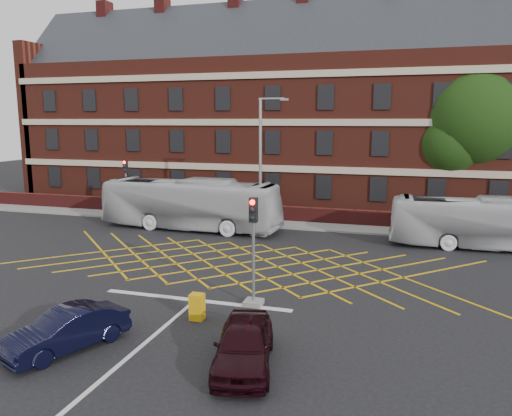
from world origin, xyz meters
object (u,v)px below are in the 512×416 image
(bus_left, at_px, (190,204))
(direction_signs, at_px, (125,198))
(car_maroon, at_px, (244,344))
(deciduous_tree, at_px, (472,126))
(traffic_light_near, at_px, (253,262))
(utility_cabinet, at_px, (197,307))
(traffic_light_far, at_px, (127,194))
(street_lamp, at_px, (261,190))
(car_navy, at_px, (67,330))
(bus_right, at_px, (486,223))

(bus_left, bearing_deg, direction_signs, 71.46)
(car_maroon, height_order, deciduous_tree, deciduous_tree)
(car_maroon, distance_m, traffic_light_near, 5.05)
(utility_cabinet, bearing_deg, traffic_light_far, 127.86)
(bus_left, xyz_separation_m, street_lamp, (5.00, -0.36, 1.20))
(car_navy, bearing_deg, bus_left, 124.68)
(bus_left, distance_m, bus_right, 18.02)
(utility_cabinet, bearing_deg, direction_signs, 128.17)
(bus_left, distance_m, utility_cabinet, 15.55)
(car_navy, relative_size, deciduous_tree, 0.36)
(bus_left, height_order, car_navy, bus_left)
(traffic_light_near, height_order, traffic_light_far, same)
(car_maroon, xyz_separation_m, direction_signs, (-15.78, 19.44, 0.68))
(car_navy, relative_size, traffic_light_near, 0.92)
(deciduous_tree, bearing_deg, bus_right, -89.60)
(street_lamp, bearing_deg, traffic_light_near, -75.25)
(traffic_light_far, bearing_deg, street_lamp, -13.43)
(car_maroon, height_order, traffic_light_near, traffic_light_near)
(car_navy, bearing_deg, direction_signs, 139.85)
(bus_left, relative_size, deciduous_tree, 1.10)
(bus_right, height_order, car_maroon, bus_right)
(bus_left, bearing_deg, car_maroon, -148.29)
(street_lamp, bearing_deg, bus_right, 2.08)
(deciduous_tree, distance_m, traffic_light_near, 24.21)
(utility_cabinet, bearing_deg, traffic_light_near, 51.81)
(car_navy, bearing_deg, utility_cabinet, 72.01)
(car_navy, relative_size, utility_cabinet, 4.05)
(bus_right, xyz_separation_m, deciduous_tree, (-0.07, 9.35, 5.26))
(traffic_light_near, bearing_deg, street_lamp, 104.75)
(deciduous_tree, bearing_deg, traffic_light_near, -114.58)
(car_navy, xyz_separation_m, utility_cabinet, (2.97, 3.41, -0.16))
(street_lamp, height_order, direction_signs, street_lamp)
(street_lamp, distance_m, direction_signs, 11.98)
(traffic_light_near, bearing_deg, car_navy, -130.06)
(traffic_light_far, distance_m, street_lamp, 11.54)
(utility_cabinet, bearing_deg, car_navy, -131.09)
(bus_left, height_order, deciduous_tree, deciduous_tree)
(traffic_light_near, bearing_deg, direction_signs, 134.90)
(traffic_light_far, relative_size, direction_signs, 1.94)
(car_maroon, height_order, traffic_light_far, traffic_light_far)
(car_maroon, bearing_deg, utility_cabinet, 121.13)
(bus_left, distance_m, traffic_light_far, 6.59)
(car_navy, xyz_separation_m, traffic_light_far, (-9.74, 19.76, 1.11))
(bus_right, xyz_separation_m, car_navy, (-14.44, -17.57, -0.81))
(bus_right, xyz_separation_m, street_lamp, (-13.01, -0.47, 1.43))
(utility_cabinet, bearing_deg, car_maroon, -46.08)
(car_navy, distance_m, traffic_light_far, 22.06)
(bus_left, distance_m, deciduous_tree, 20.90)
(car_navy, relative_size, traffic_light_far, 0.92)
(car_navy, relative_size, car_maroon, 0.96)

